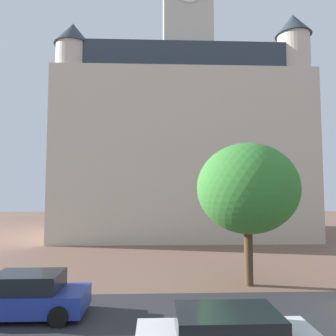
{
  "coord_description": "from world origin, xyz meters",
  "views": [
    {
      "loc": [
        -0.5,
        0.08,
        4.29
      ],
      "look_at": [
        -0.04,
        11.76,
        5.16
      ],
      "focal_mm": 34.07,
      "sensor_mm": 36.0,
      "label": 1
    }
  ],
  "objects": [
    {
      "name": "tree_curb_far",
      "position": [
        3.81,
        14.91,
        4.44
      ],
      "size": [
        4.73,
        4.73,
        6.58
      ],
      "color": "#4C3823",
      "rests_on": "ground_plane"
    },
    {
      "name": "ground_plane",
      "position": [
        0.0,
        10.0,
        0.0
      ],
      "size": [
        120.0,
        120.0,
        0.0
      ],
      "primitive_type": "plane",
      "color": "brown"
    },
    {
      "name": "car_blue",
      "position": [
        -4.92,
        11.57,
        0.7
      ],
      "size": [
        4.04,
        2.03,
        1.48
      ],
      "color": "#23389E",
      "rests_on": "ground_plane"
    },
    {
      "name": "landmark_building",
      "position": [
        2.16,
        33.33,
        9.46
      ],
      "size": [
        22.96,
        15.34,
        32.79
      ],
      "color": "beige",
      "rests_on": "ground_plane"
    }
  ]
}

